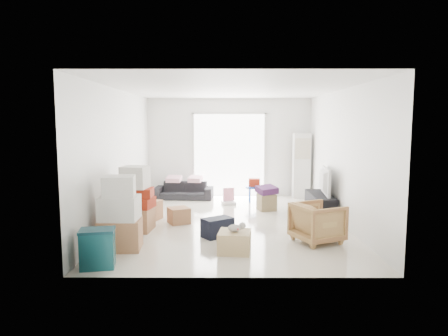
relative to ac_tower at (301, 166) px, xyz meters
The scene contains 21 objects.
room_shell 3.32m from the ac_tower, 126.35° to the right, with size 4.98×6.48×3.18m.
sliding_door 2.01m from the ac_tower, behind, with size 2.10×0.04×2.33m.
ac_tower is the anchor object (origin of this frame).
tv_console 2.14m from the ac_tower, 88.59° to the right, with size 0.42×1.40×0.47m, color black.
television 2.07m from the ac_tower, 88.59° to the right, with size 1.03×0.59×0.14m, color black.
sofa 3.23m from the ac_tower, behind, with size 1.55×0.45×0.61m, color #222227.
pillow_left 3.44m from the ac_tower, behind, with size 0.34×0.27×0.11m, color #EEADBF.
pillow_right 2.87m from the ac_tower, behind, with size 0.34×0.27×0.12m, color #EEADBF.
armchair 4.12m from the ac_tower, 96.74° to the right, with size 0.73×0.68×0.75m, color tan.
storage_bins 6.57m from the ac_tower, 126.06° to the right, with size 0.53×0.42×0.56m.
box_stack_a 5.83m from the ac_tower, 130.10° to the right, with size 0.69×0.59×1.19m.
box_stack_b 5.02m from the ac_tower, 138.52° to the right, with size 0.73×0.65×1.23m.
box_stack_c 4.51m from the ac_tower, 146.54° to the right, with size 0.67×0.61×0.40m.
loose_box 4.15m from the ac_tower, 137.16° to the right, with size 0.39×0.39×0.32m, color #9B6646.
duffel_bag 4.40m from the ac_tower, 120.38° to the right, with size 0.53×0.32×0.34m, color black.
ottoman 2.02m from the ac_tower, 125.00° to the right, with size 0.38×0.38×0.38m, color #917C54.
blanket 1.95m from the ac_tower, 125.00° to the right, with size 0.42×0.42×0.14m, color #4D2257.
kids_table 1.49m from the ac_tower, 157.34° to the right, with size 0.47×0.47×0.60m.
toy_walker 2.29m from the ac_tower, 156.09° to the right, with size 0.37×0.35×0.41m.
wood_crate 5.03m from the ac_tower, 112.55° to the right, with size 0.50×0.50×0.33m, color tan.
plush_bunny 4.98m from the ac_tower, 112.24° to the right, with size 0.29×0.16×0.14m.
Camera 1 is at (-0.10, -8.07, 2.03)m, focal length 32.00 mm.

